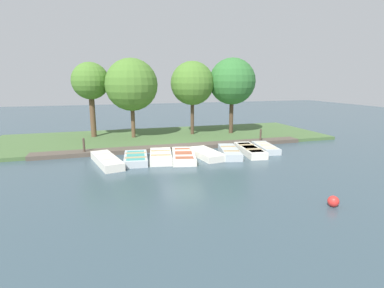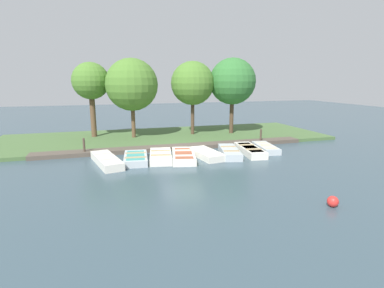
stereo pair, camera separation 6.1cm
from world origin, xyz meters
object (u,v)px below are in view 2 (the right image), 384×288
Objects in this scene: rowboat_2 at (161,156)px; park_tree_center at (193,83)px; rowboat_4 at (206,154)px; mooring_post_near at (84,147)px; rowboat_5 at (230,152)px; rowboat_7 at (266,148)px; park_tree_left at (132,85)px; mooring_post_far at (261,136)px; rowboat_0 at (107,160)px; park_tree_far_left at (91,82)px; rowboat_6 at (250,150)px; rowboat_3 at (183,156)px; buoy at (333,201)px; park_tree_right at (232,82)px; rowboat_1 at (136,158)px.

rowboat_2 is 0.50× the size of park_tree_center.
mooring_post_near is at bearing -117.60° from rowboat_4.
rowboat_5 reaches higher than rowboat_7.
park_tree_center is (-0.07, 4.55, 0.09)m from park_tree_left.
park_tree_center is (-3.96, -3.75, 3.56)m from mooring_post_far.
rowboat_0 is 10.61m from mooring_post_far.
park_tree_far_left is (-7.40, -7.73, 4.02)m from rowboat_5.
rowboat_6 is 3.11m from mooring_post_far.
rowboat_2 is 1.28m from rowboat_3.
buoy is 0.06× the size of park_tree_right.
park_tree_right is at bearing 169.32° from rowboat_5.
park_tree_center is 0.95× the size of park_tree_right.
rowboat_6 is at bearing 76.86° from rowboat_0.
rowboat_3 is 9.07m from park_tree_right.
mooring_post_near is (-2.23, -4.10, 0.33)m from rowboat_2.
park_tree_right is at bearing 149.59° from rowboat_3.
mooring_post_far is 6.51m from park_tree_center.
rowboat_2 reaches higher than rowboat_1.
rowboat_0 is at bearing -78.02° from rowboat_7.
rowboat_5 is at bearing 3.42° from park_tree_center.
park_tree_far_left is at bearing -156.09° from rowboat_1.
mooring_post_near is at bearing -139.55° from buoy.
mooring_post_far is 5.16m from park_tree_right.
rowboat_2 is at bearing -150.06° from buoy.
park_tree_far_left reaches higher than rowboat_3.
rowboat_2 is at bearing 78.31° from rowboat_0.
rowboat_1 is 10.76m from park_tree_right.
rowboat_4 is 0.49× the size of park_tree_right.
mooring_post_near is (-2.34, -9.53, 0.32)m from rowboat_6.
rowboat_5 reaches higher than rowboat_3.
rowboat_0 is at bearing -78.88° from rowboat_2.
park_tree_right is at bearing 82.22° from park_tree_center.
rowboat_5 is at bearing 76.48° from rowboat_0.
park_tree_right is (-5.91, 2.71, 4.03)m from rowboat_5.
park_tree_left is (-6.24, -3.47, 3.82)m from rowboat_4.
rowboat_2 reaches higher than rowboat_4.
rowboat_0 is 1.11× the size of rowboat_5.
park_tree_far_left reaches higher than rowboat_1.
rowboat_4 is at bearing 97.40° from rowboat_2.
rowboat_3 is at bearing 33.44° from park_tree_far_left.
rowboat_1 is 8.13m from rowboat_7.
park_tree_left is (-5.79, -7.59, 3.83)m from rowboat_7.
rowboat_3 is at bearing -75.50° from rowboat_5.
rowboat_7 is at bearing 79.52° from rowboat_0.
buoy is at bearing -5.07° from rowboat_7.
park_tree_right is (-5.87, 1.37, 4.02)m from rowboat_6.
rowboat_5 is at bearing 94.37° from rowboat_1.
rowboat_1 is at bearing -39.62° from park_tree_center.
park_tree_center is (-6.25, 6.61, 3.89)m from rowboat_0.
mooring_post_near reaches higher than rowboat_1.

